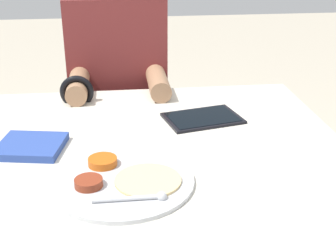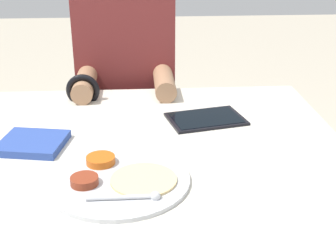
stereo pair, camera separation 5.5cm
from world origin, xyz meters
The scene contains 4 objects.
thali_tray centered at (-0.02, -0.14, 0.77)m, with size 0.33×0.33×0.03m.
red_notebook centered at (-0.25, 0.05, 0.78)m, with size 0.19×0.17×0.02m.
tablet_device centered at (0.23, 0.20, 0.77)m, with size 0.25×0.19×0.01m.
person_diner centered at (-0.02, 0.65, 0.58)m, with size 0.37×0.42×1.24m.
Camera 1 is at (-0.02, -1.07, 1.31)m, focal length 50.00 mm.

